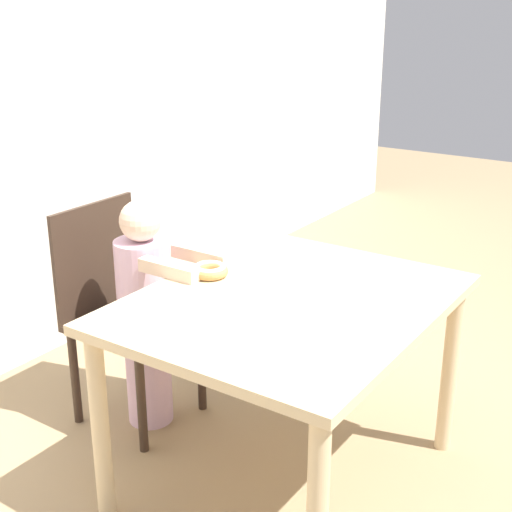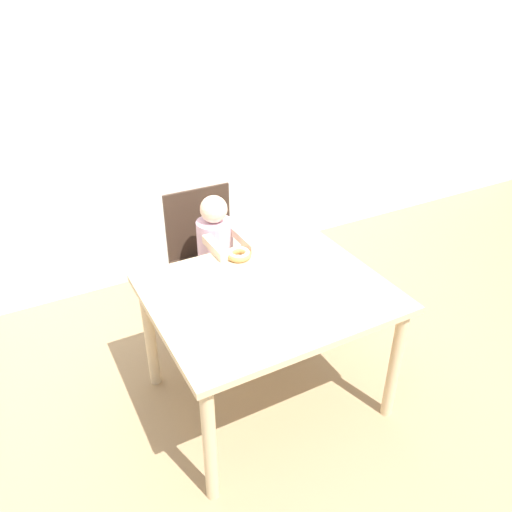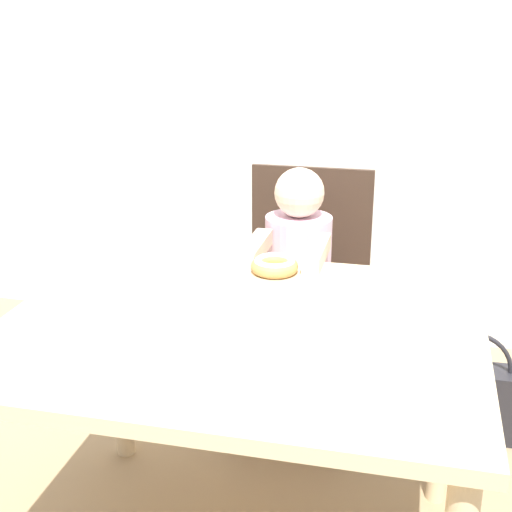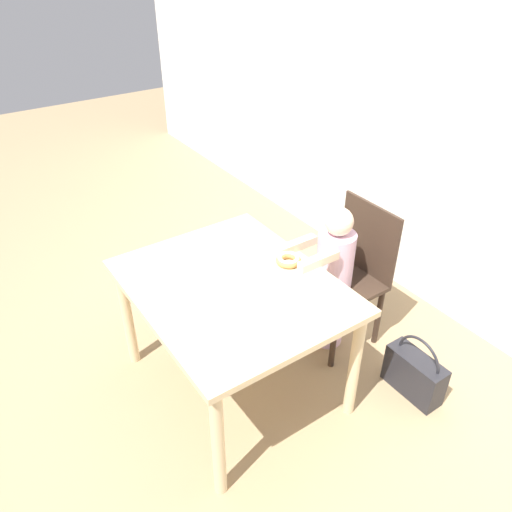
% 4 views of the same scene
% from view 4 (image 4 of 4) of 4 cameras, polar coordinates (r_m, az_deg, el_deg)
% --- Properties ---
extents(ground_plane, '(12.00, 12.00, 0.00)m').
position_cam_4_polar(ground_plane, '(3.00, -2.34, -14.31)').
color(ground_plane, '#997F5B').
extents(wall_back, '(8.00, 0.05, 2.50)m').
position_cam_4_polar(wall_back, '(3.25, 21.50, 13.95)').
color(wall_back, silver).
rests_on(wall_back, ground_plane).
extents(dining_table, '(1.14, 0.93, 0.72)m').
position_cam_4_polar(dining_table, '(2.56, -2.66, -4.89)').
color(dining_table, beige).
rests_on(dining_table, ground_plane).
extents(chair, '(0.44, 0.43, 0.90)m').
position_cam_4_polar(chair, '(3.06, 10.51, -2.04)').
color(chair, '#38281E').
rests_on(chair, ground_plane).
extents(child_figure, '(0.23, 0.45, 0.95)m').
position_cam_4_polar(child_figure, '(2.97, 8.70, -2.56)').
color(child_figure, silver).
rests_on(child_figure, ground_plane).
extents(donut, '(0.13, 0.13, 0.04)m').
position_cam_4_polar(donut, '(2.65, 3.73, -0.40)').
color(donut, tan).
rests_on(donut, dining_table).
extents(napkin, '(0.33, 0.33, 0.00)m').
position_cam_4_polar(napkin, '(2.51, -0.65, -3.05)').
color(napkin, white).
rests_on(napkin, dining_table).
extents(handbag, '(0.34, 0.13, 0.39)m').
position_cam_4_polar(handbag, '(2.99, 17.65, -12.66)').
color(handbag, '#232328').
rests_on(handbag, ground_plane).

